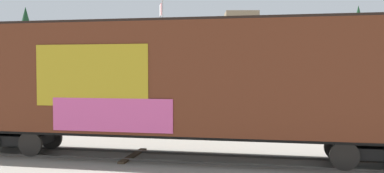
{
  "coord_description": "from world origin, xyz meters",
  "views": [
    {
      "loc": [
        3.43,
        -14.5,
        3.19
      ],
      "look_at": [
        0.71,
        2.62,
        2.44
      ],
      "focal_mm": 39.32,
      "sensor_mm": 36.0,
      "label": 1
    }
  ],
  "objects_px": {
    "freight_car": "(180,80)",
    "flagpole": "(162,42)",
    "parked_car_red": "(107,112)",
    "parked_car_tan": "(205,113)"
  },
  "relations": [
    {
      "from": "flagpole",
      "to": "parked_car_tan",
      "type": "xyz_separation_m",
      "value": [
        3.35,
        -4.58,
        -4.01
      ]
    },
    {
      "from": "flagpole",
      "to": "parked_car_tan",
      "type": "height_order",
      "value": "flagpole"
    },
    {
      "from": "parked_car_red",
      "to": "parked_car_tan",
      "type": "relative_size",
      "value": 1.09
    },
    {
      "from": "freight_car",
      "to": "flagpole",
      "type": "xyz_separation_m",
      "value": [
        -3.32,
        11.43,
        2.09
      ]
    },
    {
      "from": "flagpole",
      "to": "parked_car_red",
      "type": "bearing_deg",
      "value": -112.75
    },
    {
      "from": "flagpole",
      "to": "freight_car",
      "type": "bearing_deg",
      "value": -73.79
    },
    {
      "from": "freight_car",
      "to": "parked_car_red",
      "type": "distance_m",
      "value": 8.83
    },
    {
      "from": "freight_car",
      "to": "flagpole",
      "type": "relative_size",
      "value": 2.36
    },
    {
      "from": "parked_car_red",
      "to": "flagpole",
      "type": "bearing_deg",
      "value": 67.25
    },
    {
      "from": "parked_car_red",
      "to": "parked_car_tan",
      "type": "xyz_separation_m",
      "value": [
        5.28,
        0.03,
        0.02
      ]
    }
  ]
}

